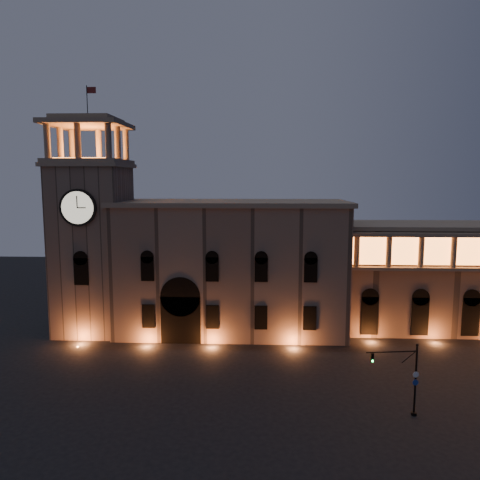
{
  "coord_description": "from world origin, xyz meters",
  "views": [
    {
      "loc": [
        1.69,
        -40.07,
        20.48
      ],
      "look_at": [
        -0.59,
        16.0,
        13.14
      ],
      "focal_mm": 35.0,
      "sensor_mm": 36.0,
      "label": 1
    }
  ],
  "objects": [
    {
      "name": "traffic_light",
      "position": [
        14.52,
        -1.08,
        3.41
      ],
      "size": [
        4.71,
        0.92,
        6.49
      ],
      "rotation": [
        0.0,
        0.0,
        0.12
      ],
      "color": "black",
      "rests_on": "ground"
    },
    {
      "name": "ground",
      "position": [
        0.0,
        0.0,
        0.0
      ],
      "size": [
        160.0,
        160.0,
        0.0
      ],
      "primitive_type": "plane",
      "color": "black",
      "rests_on": "ground"
    },
    {
      "name": "government_building",
      "position": [
        -2.08,
        21.93,
        8.77
      ],
      "size": [
        30.8,
        12.8,
        17.6
      ],
      "color": "#78604F",
      "rests_on": "ground"
    },
    {
      "name": "colonnade_wing",
      "position": [
        32.0,
        23.92,
        7.33
      ],
      "size": [
        40.6,
        11.5,
        14.5
      ],
      "color": "brown",
      "rests_on": "ground"
    },
    {
      "name": "clock_tower",
      "position": [
        -20.5,
        20.98,
        12.5
      ],
      "size": [
        9.8,
        9.8,
        32.4
      ],
      "color": "#78604F",
      "rests_on": "ground"
    }
  ]
}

